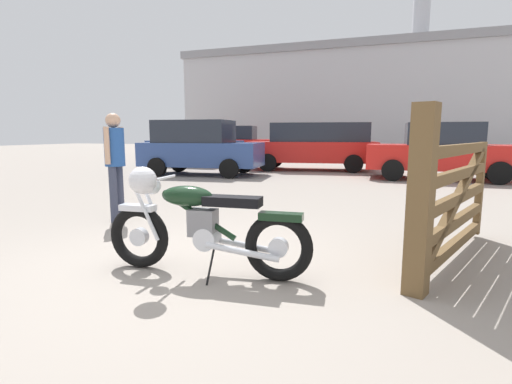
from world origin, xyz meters
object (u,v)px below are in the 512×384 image
Objects in this scene: red_hatchback_near at (441,151)px; silver_sedan_mid at (193,144)px; timber_gate at (450,199)px; dark_sedan_left at (225,142)px; vintage_motorcycle at (199,225)px; blue_hatchback_right at (199,147)px; bystander at (115,156)px; white_estate_far at (314,145)px.

silver_sedan_mid reaches higher than red_hatchback_near.
dark_sedan_left is (-8.94, 14.45, 0.24)m from timber_gate.
timber_gate is at bearing -50.78° from silver_sedan_mid.
timber_gate is 8.47m from red_hatchback_near.
vintage_motorcycle is at bearing -61.24° from silver_sedan_mid.
silver_sedan_mid is (-6.46, 11.67, 0.43)m from vintage_motorcycle.
timber_gate is 9.80m from blue_hatchback_right.
dark_sedan_left is at bearing 101.69° from blue_hatchback_right.
red_hatchback_near is (5.31, 7.83, -0.18)m from bystander.
white_estate_far reaches higher than bystander.
blue_hatchback_right is at bearing 100.06° from bystander.
red_hatchback_near is 1.09× the size of silver_sedan_mid.
red_hatchback_near is at bearing 148.37° from white_estate_far.
blue_hatchback_right is (2.10, -3.41, 0.00)m from silver_sedan_mid.
dark_sedan_left is at bearing 100.31° from bystander.
red_hatchback_near is 1.05× the size of blue_hatchback_right.
vintage_motorcycle is 11.27m from white_estate_far.
silver_sedan_mid is at bearing 59.72° from timber_gate.
white_estate_far and dark_sedan_left have the same top height.
white_estate_far is (5.34, -0.46, 0.02)m from silver_sedan_mid.
white_estate_far is at bearing 75.77° from bystander.
red_hatchback_near reaches higher than bystander.
timber_gate is at bearing -14.66° from bystander.
vintage_motorcycle is 9.95m from red_hatchback_near.
red_hatchback_near is 0.86× the size of dark_sedan_left.
blue_hatchback_right reaches higher than bystander.
vintage_motorcycle is at bearing 135.09° from timber_gate.
red_hatchback_near is (0.73, 8.43, 0.13)m from timber_gate.
blue_hatchback_right is (-4.35, 8.26, 0.43)m from vintage_motorcycle.
bystander is 0.41× the size of blue_hatchback_right.
silver_sedan_mid reaches higher than vintage_motorcycle.
white_estate_far is 1.00× the size of dark_sedan_left.
red_hatchback_near is 9.71m from silver_sedan_mid.
white_estate_far is (-3.39, 10.16, 0.24)m from timber_gate.
white_estate_far is (1.18, 9.56, -0.08)m from bystander.
timber_gate is at bearing 99.53° from white_estate_far.
silver_sedan_mid reaches higher than dark_sedan_left.
bystander is (-4.57, 0.60, 0.32)m from timber_gate.
white_estate_far reaches higher than red_hatchback_near.
silver_sedan_mid is (-8.73, 10.62, 0.21)m from timber_gate.
vintage_motorcycle is 1.25× the size of bystander.
blue_hatchback_right is at bearing 7.58° from red_hatchback_near.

